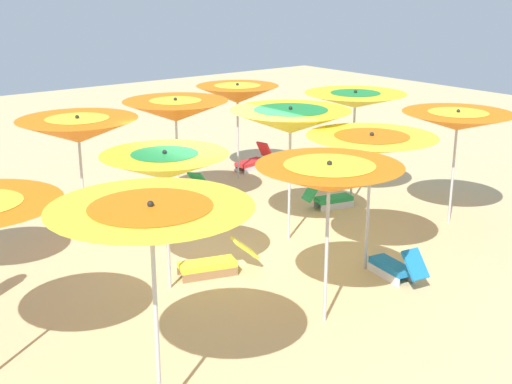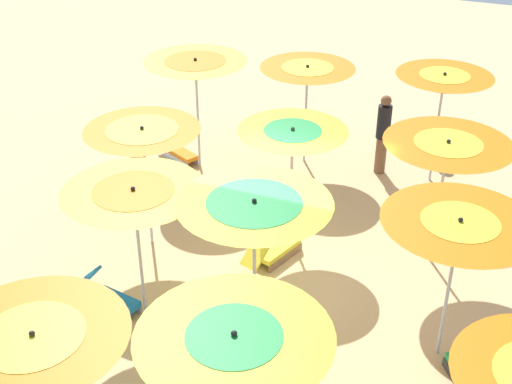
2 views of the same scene
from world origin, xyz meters
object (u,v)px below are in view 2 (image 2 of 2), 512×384
object	(u,v)px
beachgoer_0	(383,133)
beach_umbrella_11	(35,347)
beach_umbrella_4	(293,140)
lounger_1	(274,251)
beach_umbrella_2	(196,70)
lounger_5	(472,380)
beach_umbrella_0	(443,84)
beach_umbrella_6	(458,234)
beach_umbrella_7	(254,215)
beach_ball	(444,163)
beach_umbrella_1	(307,74)
beach_umbrella_3	(447,154)
beach_umbrella_8	(134,199)
lounger_4	(179,151)
beach_umbrella_5	(143,139)
lounger_2	(111,297)
beach_umbrella_10	(234,346)

from	to	relation	value
beachgoer_0	beach_umbrella_11	bearing A→B (deg)	-81.54
beach_umbrella_4	lounger_1	world-z (taller)	beach_umbrella_4
beach_umbrella_2	lounger_5	xyz separation A→B (m)	(-6.52, 4.54, -2.10)
lounger_1	beach_umbrella_0	bearing A→B (deg)	-9.46
beach_umbrella_6	beach_umbrella_7	bearing A→B (deg)	16.08
beach_umbrella_2	beach_ball	xyz separation A→B (m)	(-5.09, -1.97, -2.13)
beach_umbrella_0	beach_umbrella_1	world-z (taller)	beach_umbrella_0
beach_umbrella_3	lounger_5	size ratio (longest dim) A/B	1.99
beach_umbrella_1	beach_umbrella_8	xyz separation A→B (m)	(0.65, 6.03, 0.08)
beach_umbrella_3	lounger_4	bearing A→B (deg)	-16.28
beach_umbrella_5	beach_ball	size ratio (longest dim) A/B	7.43
lounger_1	beach_umbrella_7	bearing A→B (deg)	-149.68
beach_umbrella_0	lounger_4	size ratio (longest dim) A/B	2.01
beach_umbrella_4	beachgoer_0	size ratio (longest dim) A/B	1.25
beach_umbrella_4	lounger_2	world-z (taller)	beach_umbrella_4
beach_umbrella_7	beach_umbrella_8	xyz separation A→B (m)	(1.87, 0.11, -0.11)
beach_umbrella_4	lounger_5	size ratio (longest dim) A/B	1.86
beach_umbrella_2	beach_umbrella_8	distance (m)	5.06
beach_umbrella_7	beach_umbrella_8	bearing A→B (deg)	3.41
beach_umbrella_4	beach_umbrella_11	xyz separation A→B (m)	(0.83, 6.07, 0.07)
beach_umbrella_7	lounger_5	size ratio (longest dim) A/B	2.08
beach_umbrella_7	beachgoer_0	xyz separation A→B (m)	(-0.50, -6.05, -1.32)
beach_umbrella_11	lounger_1	world-z (taller)	beach_umbrella_11
beach_umbrella_0	beach_umbrella_8	bearing A→B (deg)	60.78
beach_umbrella_0	beach_umbrella_2	bearing A→B (deg)	15.64
beach_umbrella_0	beach_umbrella_4	bearing A→B (deg)	56.95
beach_umbrella_11	beach_ball	bearing A→B (deg)	-107.50
beach_umbrella_7	beachgoer_0	distance (m)	6.21
beach_umbrella_11	beach_ball	world-z (taller)	beach_umbrella_11
beach_umbrella_0	beach_umbrella_2	xyz separation A→B (m)	(4.90, 1.37, 0.08)
beach_umbrella_6	lounger_1	bearing A→B (deg)	-22.13
beach_umbrella_10	beachgoer_0	distance (m)	8.65
beach_umbrella_6	beach_umbrella_4	bearing A→B (deg)	-34.12
beach_umbrella_3	beachgoer_0	bearing A→B (deg)	-60.49
beach_umbrella_5	beach_umbrella_10	distance (m)	5.55
beach_umbrella_10	beach_ball	distance (m)	9.50
beach_umbrella_5	beach_umbrella_1	bearing A→B (deg)	-110.56
beach_umbrella_7	beach_ball	size ratio (longest dim) A/B	7.89
lounger_5	beach_umbrella_2	bearing A→B (deg)	21.83
beach_umbrella_10	beach_ball	world-z (taller)	beach_umbrella_10
beach_umbrella_2	beach_umbrella_5	xyz separation A→B (m)	(-0.49, 3.02, -0.14)
beach_umbrella_1	beach_umbrella_7	world-z (taller)	beach_umbrella_7
beach_umbrella_3	lounger_2	size ratio (longest dim) A/B	2.02
beach_umbrella_1	lounger_1	world-z (taller)	beach_umbrella_1
beach_umbrella_0	beach_umbrella_11	size ratio (longest dim) A/B	1.07
beach_umbrella_3	beach_umbrella_0	bearing A→B (deg)	-79.64
lounger_4	beach_umbrella_0	bearing A→B (deg)	38.61
beach_umbrella_4	beach_umbrella_11	size ratio (longest dim) A/B	0.98
beach_umbrella_5	beach_ball	world-z (taller)	beach_umbrella_5
beach_umbrella_1	lounger_1	xyz separation A→B (m)	(-0.76, 3.87, -1.89)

